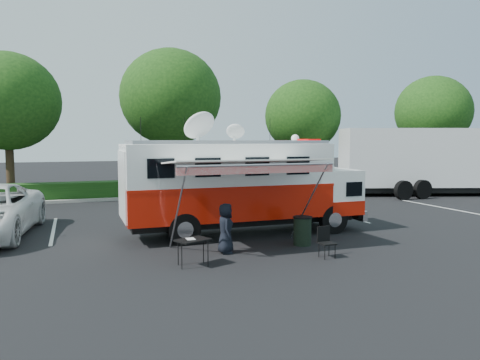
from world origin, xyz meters
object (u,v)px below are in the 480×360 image
object	(u,v)px
semi_trailer	(450,160)
command_truck	(243,185)
trash_bin	(302,231)
folding_table	(193,241)

from	to	relation	value
semi_trailer	command_truck	bearing A→B (deg)	-156.48
trash_bin	semi_trailer	xyz separation A→B (m)	(14.84, 9.28, 1.67)
semi_trailer	folding_table	bearing A→B (deg)	-150.70
command_truck	semi_trailer	bearing A→B (deg)	23.52
trash_bin	semi_trailer	size ratio (longest dim) A/B	0.07
folding_table	trash_bin	size ratio (longest dim) A/B	1.12
command_truck	trash_bin	size ratio (longest dim) A/B	9.35
command_truck	semi_trailer	xyz separation A→B (m)	(16.04, 6.98, 0.36)
folding_table	trash_bin	distance (m)	4.12
command_truck	trash_bin	distance (m)	2.90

